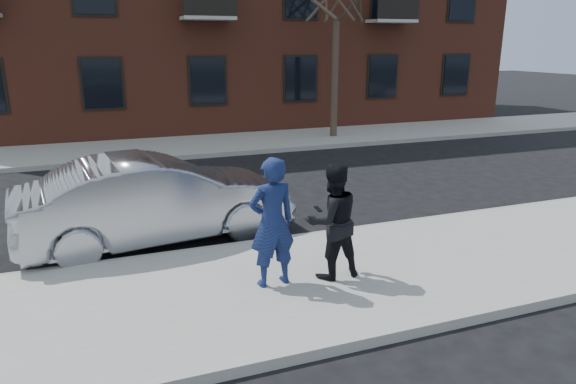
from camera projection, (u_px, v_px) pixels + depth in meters
name	position (u px, v px, depth m)	size (l,w,h in m)	color
ground	(370.00, 270.00, 8.43)	(100.00, 100.00, 0.00)	black
near_sidewalk	(378.00, 272.00, 8.19)	(50.00, 3.50, 0.15)	gray
near_curb	(330.00, 234.00, 9.81)	(50.00, 0.10, 0.15)	#999691
far_sidewalk	(217.00, 144.00, 18.54)	(50.00, 3.50, 0.15)	gray
far_curb	(230.00, 154.00, 16.92)	(50.00, 0.10, 0.15)	#999691
silver_sedan	(157.00, 199.00, 9.47)	(1.72, 4.93, 1.62)	#999BA3
man_hoodie	(272.00, 222.00, 7.36)	(0.75, 0.55, 1.93)	navy
man_peacoat	(332.00, 221.00, 7.64)	(0.90, 0.72, 1.78)	black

